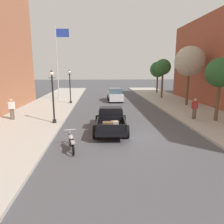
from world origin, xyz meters
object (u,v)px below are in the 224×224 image
object	(u,v)px
pedestrian_sidewalk_left	(12,108)
street_tree_nearest	(220,73)
street_lamp_far	(70,84)
flagpole	(59,55)
pedestrian_sidewalk_right	(195,107)
street_lamp_near	(53,93)
motorcycle_parked	(71,142)
street_tree_second	(190,61)
hotrod_truck_black	(111,119)
street_tree_farthest	(158,70)
street_tree_third	(163,67)
car_background_silver	(115,95)

from	to	relation	value
pedestrian_sidewalk_left	street_tree_nearest	world-z (taller)	street_tree_nearest
street_lamp_far	flagpole	distance (m)	5.25
pedestrian_sidewalk_right	street_lamp_near	xyz separation A→B (m)	(-10.87, -0.49, 1.30)
pedestrian_sidewalk_left	flagpole	size ratio (longest dim) A/B	0.18
motorcycle_parked	street_tree_second	world-z (taller)	street_tree_second
hotrod_truck_black	street_lamp_far	world-z (taller)	street_lamp_far
street_tree_second	street_tree_farthest	size ratio (longest dim) A/B	1.24
street_tree_nearest	street_tree_third	size ratio (longest dim) A/B	0.91
motorcycle_parked	street_tree_farthest	bearing A→B (deg)	65.00
street_tree_nearest	street_lamp_near	bearing A→B (deg)	179.54
pedestrian_sidewalk_right	street_tree_second	world-z (taller)	street_tree_second
flagpole	street_tree_third	distance (m)	13.89
motorcycle_parked	street_lamp_near	distance (m)	5.68
hotrod_truck_black	street_tree_nearest	size ratio (longest dim) A/B	1.05
motorcycle_parked	street_lamp_near	size ratio (longest dim) A/B	0.54
motorcycle_parked	car_background_silver	bearing A→B (deg)	77.79
car_background_silver	pedestrian_sidewalk_right	xyz separation A→B (m)	(5.46, -10.80, 0.32)
motorcycle_parked	pedestrian_sidewalk_right	distance (m)	10.54
car_background_silver	street_tree_nearest	xyz separation A→B (m)	(6.92, -11.38, 3.00)
street_lamp_far	street_tree_second	xyz separation A→B (m)	(13.05, -1.94, 2.46)
car_background_silver	flagpole	size ratio (longest dim) A/B	0.47
street_tree_third	street_lamp_far	bearing A→B (deg)	-161.82
street_tree_second	street_tree_farthest	world-z (taller)	street_tree_second
motorcycle_parked	street_tree_third	world-z (taller)	street_tree_third
pedestrian_sidewalk_right	street_tree_nearest	xyz separation A→B (m)	(1.46, -0.58, 2.68)
pedestrian_sidewalk_right	flagpole	world-z (taller)	flagpole
street_tree_farthest	street_tree_nearest	bearing A→B (deg)	-92.19
flagpole	street_lamp_far	bearing A→B (deg)	-63.64
street_lamp_near	motorcycle_parked	bearing A→B (deg)	-69.33
car_background_silver	street_tree_second	size ratio (longest dim) A/B	0.69
street_tree_nearest	pedestrian_sidewalk_right	bearing A→B (deg)	158.15
pedestrian_sidewalk_right	street_lamp_far	distance (m)	13.86
street_tree_nearest	street_tree_second	bearing A→B (deg)	84.06
street_lamp_near	street_lamp_far	xyz separation A→B (m)	(0.02, 9.01, 0.00)
car_background_silver	street_tree_third	size ratio (longest dim) A/B	0.83
street_lamp_far	street_tree_farthest	world-z (taller)	street_tree_farthest
street_tree_nearest	street_tree_third	world-z (taller)	street_tree_third
street_tree_second	street_tree_third	world-z (taller)	street_tree_second
street_lamp_near	street_tree_nearest	world-z (taller)	street_tree_nearest
street_lamp_far	street_tree_third	xyz separation A→B (m)	(12.02, 3.95, 1.89)
motorcycle_parked	street_tree_farthest	world-z (taller)	street_tree_farthest
street_lamp_near	flagpole	xyz separation A→B (m)	(-1.77, 12.61, 3.39)
street_lamp_far	street_tree_second	distance (m)	13.42
street_tree_third	car_background_silver	bearing A→B (deg)	-165.87
street_lamp_near	hotrod_truck_black	bearing A→B (deg)	-22.70
hotrod_truck_black	motorcycle_parked	bearing A→B (deg)	-123.89
pedestrian_sidewalk_left	street_tree_third	bearing A→B (deg)	37.05
motorcycle_parked	pedestrian_sidewalk_left	world-z (taller)	pedestrian_sidewalk_left
hotrod_truck_black	street_tree_second	bearing A→B (deg)	44.35
hotrod_truck_black	motorcycle_parked	xyz separation A→B (m)	(-2.20, -3.28, -0.31)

